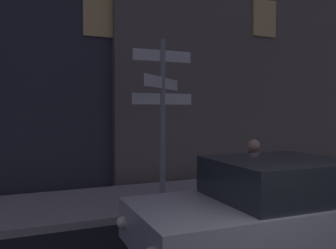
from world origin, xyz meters
name	(u,v)px	position (x,y,z in m)	size (l,w,h in m)	color
sidewalk_kerb	(138,200)	(0.00, 6.01, 0.07)	(40.00, 2.75, 0.14)	#9E9991
signpost	(163,105)	(0.32, 5.29, 2.25)	(1.38, 1.29, 3.52)	gray
car_far_oncoming	(270,209)	(0.64, 2.15, 0.76)	(3.94, 2.02, 1.45)	#B7B7BC
cyclist	(256,186)	(1.45, 3.54, 0.75)	(1.81, 0.38, 1.61)	black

